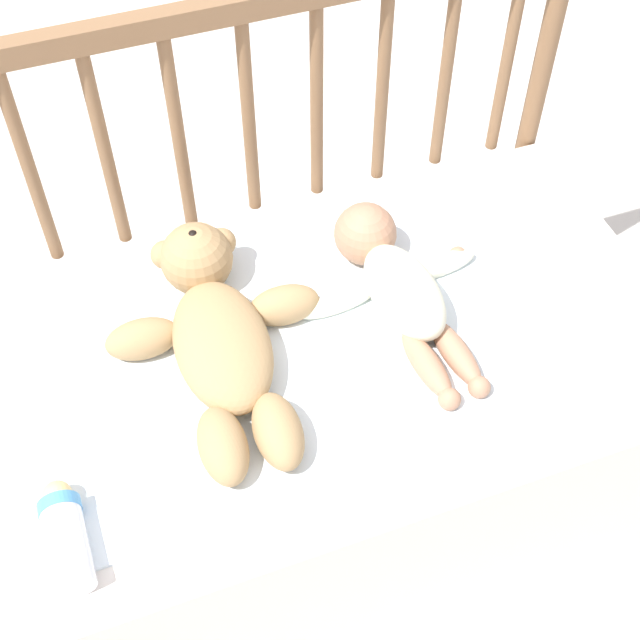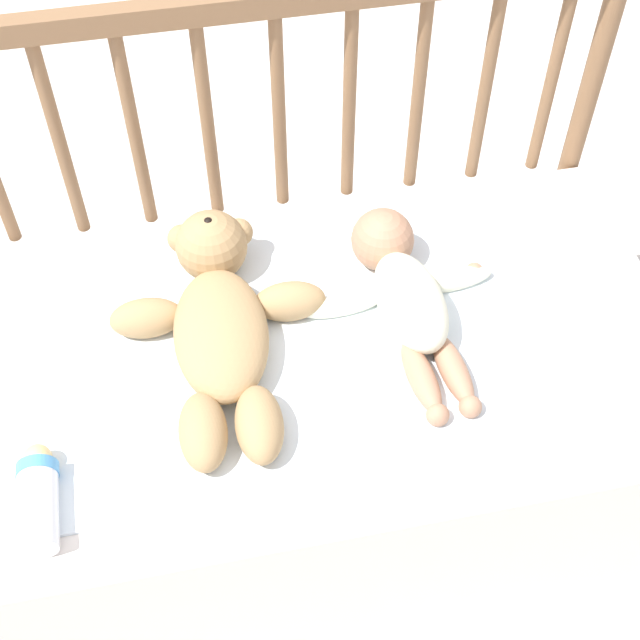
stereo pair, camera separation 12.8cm
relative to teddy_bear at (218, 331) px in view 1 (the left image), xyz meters
name	(u,v)px [view 1 (the left image)]	position (x,y,z in m)	size (l,w,h in m)	color
ground_plane	(321,497)	(0.15, -0.05, -0.53)	(12.00, 12.00, 0.00)	silver
crib_mattress	(322,432)	(0.15, -0.05, -0.29)	(1.12, 0.64, 0.48)	white
crib_rail	(251,146)	(0.15, 0.29, 0.09)	(1.12, 0.04, 0.89)	brown
blanket	(316,335)	(0.15, -0.03, -0.04)	(0.82, 0.53, 0.01)	white
teddy_bear	(218,331)	(0.00, 0.00, 0.00)	(0.34, 0.46, 0.12)	tan
baby	(396,283)	(0.29, 0.00, 0.00)	(0.32, 0.39, 0.10)	#EAEACC
baby_bottle	(65,534)	(-0.28, -0.24, -0.02)	(0.06, 0.16, 0.06)	white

